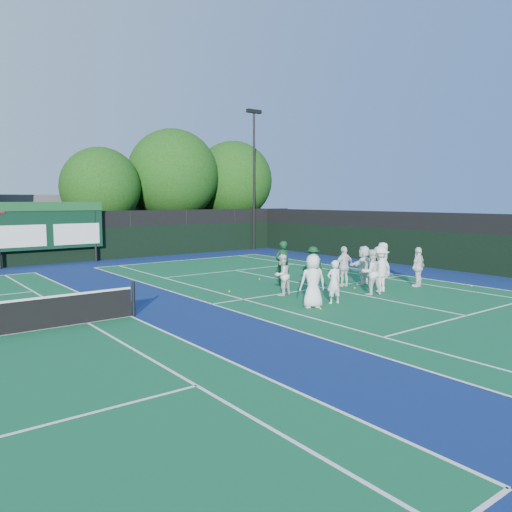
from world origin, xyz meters
TOP-DOWN VIEW (x-y plane):
  - ground at (0.00, 0.00)m, footprint 120.00×120.00m
  - court_apron at (-6.00, 1.00)m, footprint 34.00×32.00m
  - near_court at (0.00, 1.00)m, footprint 11.05×23.85m
  - back_fence at (-6.00, 16.00)m, footprint 34.00×0.08m
  - divider_fence_right at (9.00, 1.00)m, footprint 0.08×32.00m
  - scoreboard at (-7.01, 15.59)m, footprint 6.00×0.21m
  - clubhouse at (-2.00, 24.00)m, footprint 18.00×6.00m
  - light_pole_right at (7.50, 15.70)m, footprint 1.20×0.30m
  - tree_c at (-2.40, 19.58)m, footprint 5.30×5.30m
  - tree_d at (3.05, 19.58)m, footprint 6.65×6.65m
  - tree_e at (8.43, 19.58)m, footprint 6.24×6.24m
  - tennis_ball_0 at (-3.03, -1.92)m, footprint 0.07×0.07m
  - tennis_ball_1 at (2.89, 2.72)m, footprint 0.07×0.07m
  - tennis_ball_2 at (5.24, -2.62)m, footprint 0.07×0.07m
  - tennis_ball_3 at (-3.68, 2.56)m, footprint 0.07×0.07m
  - tennis_ball_4 at (-0.80, 4.31)m, footprint 0.07×0.07m
  - tennis_ball_5 at (0.90, 0.05)m, footprint 0.07×0.07m
  - player_front_0 at (-3.03, -1.54)m, footprint 1.06×0.90m
  - player_front_1 at (-1.96, -1.50)m, footprint 0.63×0.47m
  - player_front_2 at (0.40, -1.20)m, footprint 1.03×0.91m
  - player_front_3 at (1.20, -1.00)m, footprint 1.20×0.69m
  - player_front_4 at (3.39, -1.25)m, footprint 1.05×0.59m
  - player_back_0 at (-2.43, 0.80)m, footprint 0.88×0.75m
  - player_back_1 at (-0.98, 0.58)m, footprint 1.08×0.74m
  - player_back_2 at (0.94, 0.69)m, footprint 1.05×0.53m
  - player_back_3 at (2.02, 0.55)m, footprint 1.63×0.74m
  - player_back_4 at (3.70, 0.86)m, footprint 0.98×0.80m
  - coach_left at (-1.05, 2.39)m, footprint 0.75×0.53m
  - coach_right at (0.91, 2.55)m, footprint 1.10×0.74m

SIDE VIEW (x-z plane):
  - ground at x=0.00m, z-range 0.00..0.00m
  - court_apron at x=-6.00m, z-range 0.00..0.01m
  - near_court at x=0.00m, z-range 0.01..0.01m
  - tennis_ball_0 at x=-3.03m, z-range 0.00..0.07m
  - tennis_ball_1 at x=2.89m, z-range 0.00..0.07m
  - tennis_ball_2 at x=5.24m, z-range 0.00..0.07m
  - tennis_ball_3 at x=-3.68m, z-range 0.00..0.07m
  - tennis_ball_4 at x=-0.80m, z-range 0.00..0.07m
  - tennis_ball_5 at x=0.90m, z-range 0.00..0.07m
  - player_back_1 at x=-0.98m, z-range 0.00..1.53m
  - player_front_1 at x=-1.96m, z-range 0.00..1.55m
  - coach_right at x=0.91m, z-range 0.00..1.57m
  - player_back_0 at x=-2.43m, z-range 0.00..1.59m
  - player_front_4 at x=3.39m, z-range 0.00..1.69m
  - player_back_3 at x=2.02m, z-range 0.00..1.69m
  - player_back_2 at x=0.94m, z-range 0.00..1.72m
  - player_back_4 at x=3.70m, z-range 0.00..1.73m
  - player_front_2 at x=0.40m, z-range 0.00..1.77m
  - player_front_0 at x=-3.03m, z-range 0.00..1.83m
  - player_front_3 at x=1.20m, z-range 0.00..1.84m
  - coach_left at x=-1.05m, z-range 0.00..1.93m
  - back_fence at x=-6.00m, z-range -0.14..2.86m
  - divider_fence_right at x=9.00m, z-range -0.14..2.86m
  - clubhouse at x=-2.00m, z-range 0.00..4.00m
  - scoreboard at x=-7.01m, z-range 0.42..3.97m
  - tree_c at x=-2.40m, z-range 0.79..7.96m
  - tree_e at x=8.43m, z-range 0.87..9.18m
  - tree_d at x=3.05m, z-range 0.91..9.72m
  - light_pole_right at x=7.50m, z-range 1.24..11.36m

